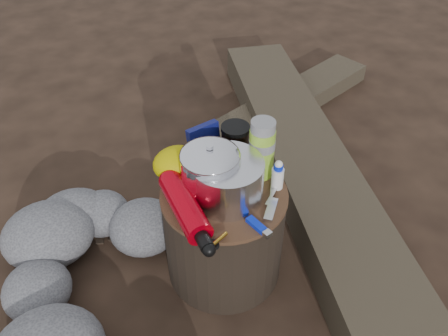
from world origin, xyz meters
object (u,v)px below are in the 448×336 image
object	(u,v)px
camping_pot	(210,171)
thermos	(262,149)
travel_mug	(235,144)
stump	(224,233)
fuel_bottle	(185,207)
log_main	(303,157)

from	to	relation	value
camping_pot	thermos	xyz separation A→B (m)	(0.18, 0.03, 0.01)
thermos	travel_mug	bearing A→B (deg)	119.85
camping_pot	thermos	bearing A→B (deg)	10.60
stump	travel_mug	size ratio (longest dim) A/B	2.95
thermos	stump	bearing A→B (deg)	-160.64
stump	fuel_bottle	size ratio (longest dim) A/B	1.24
stump	log_main	size ratio (longest dim) A/B	0.22
stump	camping_pot	bearing A→B (deg)	156.70
stump	log_main	xyz separation A→B (m)	(0.51, 0.40, -0.11)
stump	fuel_bottle	distance (m)	0.27
log_main	thermos	world-z (taller)	thermos
camping_pot	travel_mug	distance (m)	0.18
travel_mug	thermos	bearing A→B (deg)	-60.15
camping_pot	travel_mug	bearing A→B (deg)	45.05
log_main	camping_pot	size ratio (longest dim) A/B	10.43
travel_mug	camping_pot	bearing A→B (deg)	-134.95
log_main	travel_mug	xyz separation A→B (m)	(-0.42, -0.25, 0.36)
thermos	log_main	bearing A→B (deg)	43.13
thermos	fuel_bottle	bearing A→B (deg)	-159.66
camping_pot	fuel_bottle	bearing A→B (deg)	-145.06
log_main	thermos	xyz separation A→B (m)	(-0.37, -0.34, 0.40)
fuel_bottle	thermos	xyz separation A→B (m)	(0.29, 0.11, 0.06)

